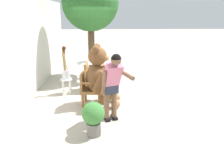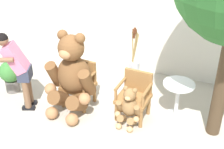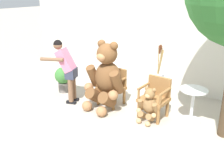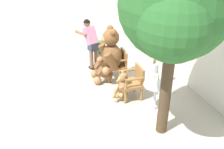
{
  "view_description": "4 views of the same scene",
  "coord_description": "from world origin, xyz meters",
  "px_view_note": "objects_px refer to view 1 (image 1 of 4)",
  "views": [
    {
      "loc": [
        -5.85,
        0.24,
        2.26
      ],
      "look_at": [
        0.12,
        0.03,
        0.62
      ],
      "focal_mm": 35.0,
      "sensor_mm": 36.0,
      "label": 1
    },
    {
      "loc": [
        1.94,
        -3.84,
        3.58
      ],
      "look_at": [
        0.19,
        0.46,
        0.88
      ],
      "focal_mm": 50.0,
      "sensor_mm": 36.0,
      "label": 2
    },
    {
      "loc": [
        2.61,
        -3.89,
        2.65
      ],
      "look_at": [
        -0.21,
        0.12,
        0.95
      ],
      "focal_mm": 40.0,
      "sensor_mm": 36.0,
      "label": 3
    },
    {
      "loc": [
        5.6,
        -1.63,
        3.54
      ],
      "look_at": [
        0.25,
        0.17,
        0.58
      ],
      "focal_mm": 40.0,
      "sensor_mm": 36.0,
      "label": 4
    }
  ],
  "objects_px": {
    "teddy_bear_large": "(100,76)",
    "person_visitor": "(112,82)",
    "round_side_table": "(86,71)",
    "wooden_chair_left": "(89,88)",
    "patio_tree": "(92,4)",
    "potted_plant": "(93,116)",
    "brush_bucket": "(66,71)",
    "teddy_bear_small": "(101,79)",
    "wooden_chair_right": "(92,76)",
    "white_stool": "(66,82)"
  },
  "relations": [
    {
      "from": "round_side_table",
      "to": "wooden_chair_left",
      "type": "bearing_deg",
      "value": -172.34
    },
    {
      "from": "teddy_bear_small",
      "to": "round_side_table",
      "type": "distance_m",
      "value": 0.9
    },
    {
      "from": "wooden_chair_right",
      "to": "teddy_bear_large",
      "type": "bearing_deg",
      "value": -166.59
    },
    {
      "from": "brush_bucket",
      "to": "teddy_bear_small",
      "type": "bearing_deg",
      "value": -75.46
    },
    {
      "from": "round_side_table",
      "to": "wooden_chair_right",
      "type": "bearing_deg",
      "value": -161.25
    },
    {
      "from": "white_stool",
      "to": "round_side_table",
      "type": "xyz_separation_m",
      "value": [
        0.99,
        -0.48,
        0.09
      ]
    },
    {
      "from": "teddy_bear_large",
      "to": "white_stool",
      "type": "height_order",
      "value": "teddy_bear_large"
    },
    {
      "from": "teddy_bear_small",
      "to": "potted_plant",
      "type": "distance_m",
      "value": 2.6
    },
    {
      "from": "wooden_chair_right",
      "to": "person_visitor",
      "type": "xyz_separation_m",
      "value": [
        -2.06,
        -0.55,
        0.45
      ]
    },
    {
      "from": "wooden_chair_right",
      "to": "teddy_bear_small",
      "type": "bearing_deg",
      "value": -90.91
    },
    {
      "from": "teddy_bear_large",
      "to": "person_visitor",
      "type": "xyz_separation_m",
      "value": [
        -0.94,
        -0.29,
        0.14
      ]
    },
    {
      "from": "wooden_chair_left",
      "to": "white_stool",
      "type": "distance_m",
      "value": 1.12
    },
    {
      "from": "wooden_chair_right",
      "to": "patio_tree",
      "type": "bearing_deg",
      "value": 0.83
    },
    {
      "from": "wooden_chair_left",
      "to": "teddy_bear_small",
      "type": "bearing_deg",
      "value": -14.38
    },
    {
      "from": "white_stool",
      "to": "brush_bucket",
      "type": "distance_m",
      "value": 0.33
    },
    {
      "from": "wooden_chair_right",
      "to": "round_side_table",
      "type": "bearing_deg",
      "value": 18.75
    },
    {
      "from": "person_visitor",
      "to": "brush_bucket",
      "type": "xyz_separation_m",
      "value": [
        1.79,
        1.29,
        -0.23
      ]
    },
    {
      "from": "wooden_chair_left",
      "to": "patio_tree",
      "type": "bearing_deg",
      "value": 0.48
    },
    {
      "from": "person_visitor",
      "to": "wooden_chair_left",
      "type": "bearing_deg",
      "value": 30.17
    },
    {
      "from": "potted_plant",
      "to": "person_visitor",
      "type": "bearing_deg",
      "value": -35.06
    },
    {
      "from": "teddy_bear_large",
      "to": "teddy_bear_small",
      "type": "distance_m",
      "value": 1.18
    },
    {
      "from": "teddy_bear_small",
      "to": "round_side_table",
      "type": "bearing_deg",
      "value": 35.92
    },
    {
      "from": "round_side_table",
      "to": "potted_plant",
      "type": "distance_m",
      "value": 3.36
    },
    {
      "from": "wooden_chair_right",
      "to": "wooden_chair_left",
      "type": "bearing_deg",
      "value": -180.0
    },
    {
      "from": "teddy_bear_small",
      "to": "round_side_table",
      "type": "relative_size",
      "value": 1.05
    },
    {
      "from": "wooden_chair_left",
      "to": "round_side_table",
      "type": "relative_size",
      "value": 1.19
    },
    {
      "from": "potted_plant",
      "to": "teddy_bear_large",
      "type": "bearing_deg",
      "value": -3.83
    },
    {
      "from": "wooden_chair_right",
      "to": "person_visitor",
      "type": "height_order",
      "value": "person_visitor"
    },
    {
      "from": "white_stool",
      "to": "wooden_chair_right",
      "type": "bearing_deg",
      "value": -70.14
    },
    {
      "from": "teddy_bear_small",
      "to": "person_visitor",
      "type": "relative_size",
      "value": 0.49
    },
    {
      "from": "wooden_chair_left",
      "to": "round_side_table",
      "type": "xyz_separation_m",
      "value": [
        1.83,
        0.25,
        -0.01
      ]
    },
    {
      "from": "brush_bucket",
      "to": "round_side_table",
      "type": "height_order",
      "value": "brush_bucket"
    },
    {
      "from": "wooden_chair_left",
      "to": "brush_bucket",
      "type": "bearing_deg",
      "value": 41.18
    },
    {
      "from": "wooden_chair_left",
      "to": "teddy_bear_small",
      "type": "height_order",
      "value": "wooden_chair_left"
    },
    {
      "from": "teddy_bear_small",
      "to": "brush_bucket",
      "type": "distance_m",
      "value": 1.1
    },
    {
      "from": "brush_bucket",
      "to": "patio_tree",
      "type": "xyz_separation_m",
      "value": [
        1.77,
        -0.71,
        1.92
      ]
    },
    {
      "from": "brush_bucket",
      "to": "potted_plant",
      "type": "relative_size",
      "value": 1.4
    },
    {
      "from": "teddy_bear_small",
      "to": "potted_plant",
      "type": "relative_size",
      "value": 1.11
    },
    {
      "from": "wooden_chair_right",
      "to": "white_stool",
      "type": "distance_m",
      "value": 0.78
    },
    {
      "from": "wooden_chair_left",
      "to": "potted_plant",
      "type": "height_order",
      "value": "wooden_chair_left"
    },
    {
      "from": "wooden_chair_left",
      "to": "white_stool",
      "type": "height_order",
      "value": "wooden_chair_left"
    },
    {
      "from": "wooden_chair_left",
      "to": "potted_plant",
      "type": "distance_m",
      "value": 1.51
    },
    {
      "from": "wooden_chair_left",
      "to": "teddy_bear_large",
      "type": "distance_m",
      "value": 0.41
    },
    {
      "from": "wooden_chair_right",
      "to": "brush_bucket",
      "type": "relative_size",
      "value": 0.9
    },
    {
      "from": "brush_bucket",
      "to": "round_side_table",
      "type": "bearing_deg",
      "value": -26.12
    },
    {
      "from": "wooden_chair_right",
      "to": "round_side_table",
      "type": "relative_size",
      "value": 1.19
    },
    {
      "from": "wooden_chair_right",
      "to": "white_stool",
      "type": "height_order",
      "value": "wooden_chair_right"
    },
    {
      "from": "person_visitor",
      "to": "brush_bucket",
      "type": "relative_size",
      "value": 1.6
    },
    {
      "from": "teddy_bear_small",
      "to": "round_side_table",
      "type": "xyz_separation_m",
      "value": [
        0.73,
        0.53,
        0.08
      ]
    },
    {
      "from": "patio_tree",
      "to": "potted_plant",
      "type": "height_order",
      "value": "patio_tree"
    }
  ]
}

